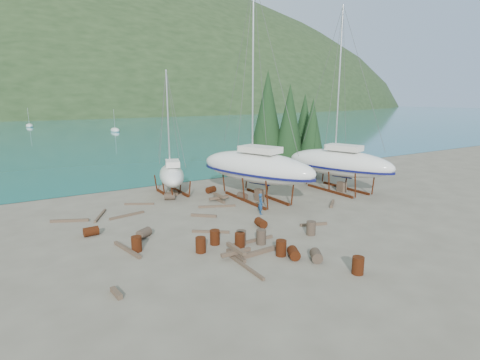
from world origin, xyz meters
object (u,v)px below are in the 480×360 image
small_sailboat_shore (172,175)px  worker (261,204)px  large_sailboat_near (256,167)px  large_sailboat_far (339,162)px

small_sailboat_shore → worker: small_sailboat_shore is taller
large_sailboat_near → large_sailboat_far: size_ratio=1.08×
large_sailboat_near → small_sailboat_shore: 7.76m
large_sailboat_near → worker: size_ratio=11.19×
small_sailboat_shore → worker: 9.75m
large_sailboat_far → worker: bearing=174.6°
large_sailboat_far → small_sailboat_shore: bearing=135.7°
large_sailboat_near → worker: large_sailboat_near is taller
small_sailboat_shore → worker: (3.38, -9.10, -1.00)m
large_sailboat_far → worker: size_ratio=10.33×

